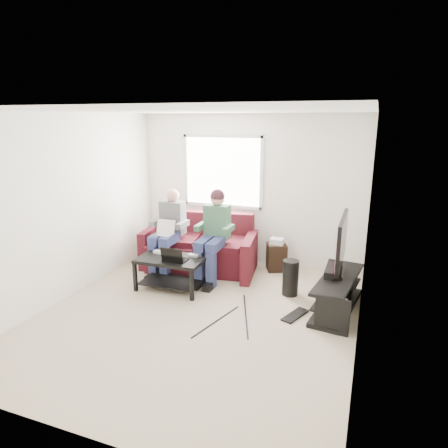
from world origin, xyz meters
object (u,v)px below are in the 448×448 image
at_px(tv_stand, 337,295).
at_px(tv, 342,242).
at_px(end_table, 277,256).
at_px(subwoofer, 290,278).
at_px(sofa, 200,249).
at_px(coffee_table, 171,266).

xyz_separation_m(tv_stand, tv, (-0.00, 0.10, 0.71)).
bearing_deg(end_table, subwoofer, -64.97).
distance_m(tv_stand, end_table, 1.58).
relative_size(sofa, tv_stand, 1.46).
xyz_separation_m(tv_stand, subwoofer, (-0.69, 0.23, 0.06)).
xyz_separation_m(sofa, tv_stand, (2.37, -0.78, -0.13)).
bearing_deg(tv_stand, sofa, 161.69).
xyz_separation_m(tv, subwoofer, (-0.68, 0.13, -0.66)).
relative_size(sofa, end_table, 3.73).
distance_m(sofa, tv_stand, 2.50).
height_order(coffee_table, tv, tv).
bearing_deg(sofa, end_table, 15.34).
height_order(sofa, tv_stand, sofa).
height_order(tv, end_table, tv).
relative_size(subwoofer, end_table, 0.94).
height_order(tv_stand, tv, tv).
distance_m(coffee_table, end_table, 1.86).
bearing_deg(coffee_table, end_table, 45.07).
bearing_deg(subwoofer, tv, -11.03).
height_order(subwoofer, end_table, end_table).
bearing_deg(coffee_table, sofa, 87.34).
relative_size(coffee_table, tv_stand, 0.70).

